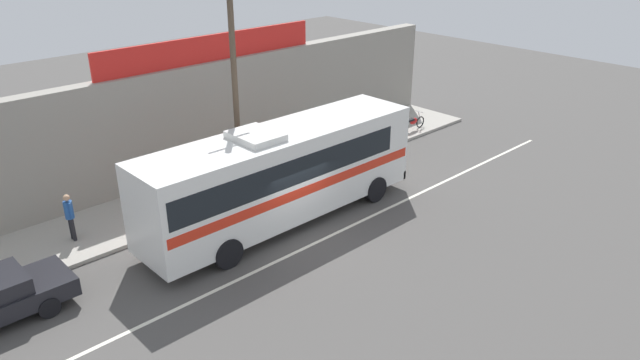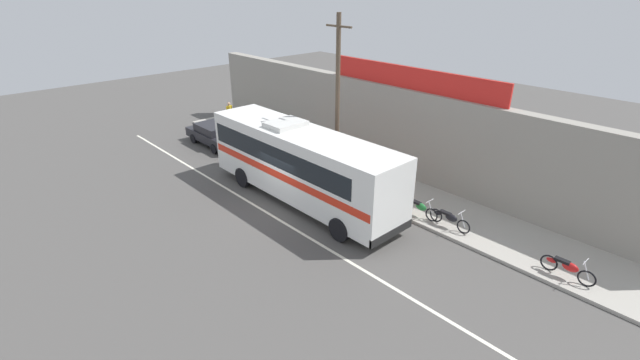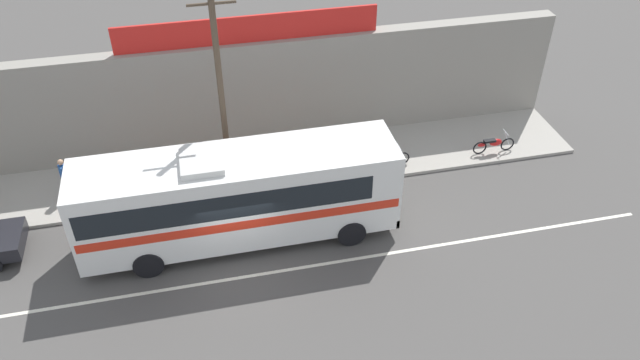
{
  "view_description": "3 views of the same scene",
  "coord_description": "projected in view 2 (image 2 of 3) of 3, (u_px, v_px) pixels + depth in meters",
  "views": [
    {
      "loc": [
        -12.17,
        -13.98,
        10.53
      ],
      "look_at": [
        1.97,
        1.03,
        1.22
      ],
      "focal_mm": 33.24,
      "sensor_mm": 36.0,
      "label": 1
    },
    {
      "loc": [
        14.93,
        -11.15,
        9.91
      ],
      "look_at": [
        1.76,
        1.01,
        1.68
      ],
      "focal_mm": 24.63,
      "sensor_mm": 36.0,
      "label": 2
    },
    {
      "loc": [
        -0.75,
        -15.98,
        15.71
      ],
      "look_at": [
        3.3,
        1.83,
        1.67
      ],
      "focal_mm": 35.2,
      "sensor_mm": 36.0,
      "label": 3
    }
  ],
  "objects": [
    {
      "name": "ground_plane",
      "position": [
        280.0,
        207.0,
        20.98
      ],
      "size": [
        70.0,
        70.0,
        0.0
      ],
      "primitive_type": "plane",
      "color": "#4F4C49"
    },
    {
      "name": "motorcycle_red",
      "position": [
        419.0,
        207.0,
        19.73
      ],
      "size": [
        1.91,
        0.56,
        0.94
      ],
      "color": "black",
      "rests_on": "sidewalk_slab"
    },
    {
      "name": "pedestrian_far_right",
      "position": [
        230.0,
        112.0,
        31.71
      ],
      "size": [
        0.3,
        0.48,
        1.73
      ],
      "color": "navy",
      "rests_on": "sidewalk_slab"
    },
    {
      "name": "intercity_bus",
      "position": [
        300.0,
        161.0,
        20.74
      ],
      "size": [
        11.13,
        2.68,
        3.78
      ],
      "color": "white",
      "rests_on": "ground_plane"
    },
    {
      "name": "pedestrian_by_curb",
      "position": [
        251.0,
        121.0,
        29.79
      ],
      "size": [
        0.3,
        0.48,
        1.7
      ],
      "color": "brown",
      "rests_on": "sidewalk_slab"
    },
    {
      "name": "utility_pole",
      "position": [
        337.0,
        102.0,
        21.27
      ],
      "size": [
        1.6,
        0.22,
        8.43
      ],
      "color": "brown",
      "rests_on": "sidewalk_slab"
    },
    {
      "name": "sidewalk_slab",
      "position": [
        354.0,
        175.0,
        24.16
      ],
      "size": [
        30.0,
        3.6,
        0.14
      ],
      "primitive_type": "cube",
      "color": "#A8A399",
      "rests_on": "ground_plane"
    },
    {
      "name": "parked_car",
      "position": [
        214.0,
        134.0,
        28.46
      ],
      "size": [
        4.53,
        1.88,
        1.37
      ],
      "color": "black",
      "rests_on": "ground_plane"
    },
    {
      "name": "pedestrian_far_left",
      "position": [
        282.0,
        132.0,
        27.64
      ],
      "size": [
        0.3,
        0.48,
        1.73
      ],
      "color": "black",
      "rests_on": "sidewalk_slab"
    },
    {
      "name": "storefront_billboard",
      "position": [
        410.0,
        78.0,
        22.18
      ],
      "size": [
        10.54,
        0.12,
        1.1
      ],
      "primitive_type": "cube",
      "color": "red",
      "rests_on": "storefront_facade"
    },
    {
      "name": "motorcycle_green",
      "position": [
        449.0,
        218.0,
        18.82
      ],
      "size": [
        1.96,
        0.56,
        0.94
      ],
      "color": "black",
      "rests_on": "sidewalk_slab"
    },
    {
      "name": "storefront_facade",
      "position": [
        382.0,
        127.0,
        24.51
      ],
      "size": [
        30.0,
        0.7,
        4.8
      ],
      "primitive_type": "cube",
      "color": "gray",
      "rests_on": "ground_plane"
    },
    {
      "name": "motorcycle_blue",
      "position": [
        567.0,
        267.0,
        15.61
      ],
      "size": [
        1.9,
        0.56,
        0.94
      ],
      "color": "black",
      "rests_on": "sidewalk_slab"
    },
    {
      "name": "road_center_stripe",
      "position": [
        266.0,
        212.0,
        20.48
      ],
      "size": [
        30.0,
        0.14,
        0.01
      ],
      "primitive_type": "cube",
      "color": "silver",
      "rests_on": "ground_plane"
    }
  ]
}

